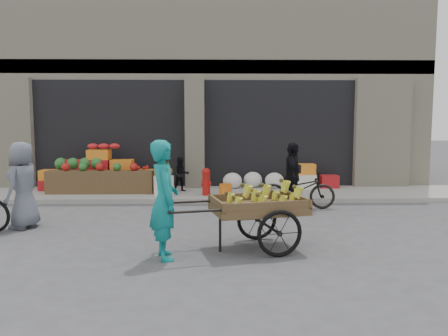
{
  "coord_description": "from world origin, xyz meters",
  "views": [
    {
      "loc": [
        0.58,
        -7.62,
        2.0
      ],
      "look_at": [
        0.76,
        0.96,
        1.1
      ],
      "focal_mm": 35.0,
      "sensor_mm": 36.0,
      "label": 1
    }
  ],
  "objects_px": {
    "fire_hydrant": "(206,181)",
    "seated_person": "(181,174)",
    "bicycle": "(298,189)",
    "cyclist": "(292,177)",
    "pineapple_bin": "(164,185)",
    "orange_bucket": "(226,190)",
    "banana_cart": "(255,203)",
    "vendor_grey": "(23,185)",
    "vendor_woman": "(164,200)"
  },
  "relations": [
    {
      "from": "fire_hydrant",
      "to": "seated_person",
      "type": "distance_m",
      "value": 0.96
    },
    {
      "from": "bicycle",
      "to": "cyclist",
      "type": "height_order",
      "value": "cyclist"
    },
    {
      "from": "pineapple_bin",
      "to": "fire_hydrant",
      "type": "bearing_deg",
      "value": -2.6
    },
    {
      "from": "orange_bucket",
      "to": "cyclist",
      "type": "distance_m",
      "value": 2.18
    },
    {
      "from": "orange_bucket",
      "to": "cyclist",
      "type": "xyz_separation_m",
      "value": [
        1.45,
        -1.54,
        0.51
      ]
    },
    {
      "from": "seated_person",
      "to": "bicycle",
      "type": "height_order",
      "value": "seated_person"
    },
    {
      "from": "fire_hydrant",
      "to": "orange_bucket",
      "type": "height_order",
      "value": "fire_hydrant"
    },
    {
      "from": "bicycle",
      "to": "banana_cart",
      "type": "bearing_deg",
      "value": 163.01
    },
    {
      "from": "pineapple_bin",
      "to": "orange_bucket",
      "type": "distance_m",
      "value": 1.61
    },
    {
      "from": "fire_hydrant",
      "to": "banana_cart",
      "type": "bearing_deg",
      "value": -78.99
    },
    {
      "from": "vendor_grey",
      "to": "cyclist",
      "type": "distance_m",
      "value": 5.52
    },
    {
      "from": "pineapple_bin",
      "to": "seated_person",
      "type": "bearing_deg",
      "value": 56.31
    },
    {
      "from": "orange_bucket",
      "to": "banana_cart",
      "type": "relative_size",
      "value": 0.12
    },
    {
      "from": "cyclist",
      "to": "orange_bucket",
      "type": "bearing_deg",
      "value": 47.92
    },
    {
      "from": "pineapple_bin",
      "to": "bicycle",
      "type": "height_order",
      "value": "bicycle"
    },
    {
      "from": "fire_hydrant",
      "to": "vendor_grey",
      "type": "height_order",
      "value": "vendor_grey"
    },
    {
      "from": "pineapple_bin",
      "to": "vendor_woman",
      "type": "xyz_separation_m",
      "value": [
        0.59,
        -4.92,
        0.51
      ]
    },
    {
      "from": "pineapple_bin",
      "to": "vendor_woman",
      "type": "height_order",
      "value": "vendor_woman"
    },
    {
      "from": "banana_cart",
      "to": "bicycle",
      "type": "distance_m",
      "value": 3.49
    },
    {
      "from": "seated_person",
      "to": "bicycle",
      "type": "bearing_deg",
      "value": -42.89
    },
    {
      "from": "fire_hydrant",
      "to": "banana_cart",
      "type": "distance_m",
      "value": 4.51
    },
    {
      "from": "orange_bucket",
      "to": "seated_person",
      "type": "height_order",
      "value": "seated_person"
    },
    {
      "from": "seated_person",
      "to": "vendor_grey",
      "type": "relative_size",
      "value": 0.57
    },
    {
      "from": "vendor_grey",
      "to": "cyclist",
      "type": "xyz_separation_m",
      "value": [
        5.35,
        1.35,
        -0.04
      ]
    },
    {
      "from": "pineapple_bin",
      "to": "seated_person",
      "type": "xyz_separation_m",
      "value": [
        0.4,
        0.6,
        0.21
      ]
    },
    {
      "from": "fire_hydrant",
      "to": "vendor_woman",
      "type": "xyz_separation_m",
      "value": [
        -0.51,
        -4.87,
        0.37
      ]
    },
    {
      "from": "vendor_grey",
      "to": "bicycle",
      "type": "xyz_separation_m",
      "value": [
        5.55,
        1.75,
        -0.37
      ]
    },
    {
      "from": "orange_bucket",
      "to": "banana_cart",
      "type": "xyz_separation_m",
      "value": [
        0.36,
        -4.37,
        0.46
      ]
    },
    {
      "from": "fire_hydrant",
      "to": "vendor_grey",
      "type": "distance_m",
      "value": 4.51
    },
    {
      "from": "orange_bucket",
      "to": "vendor_grey",
      "type": "bearing_deg",
      "value": -143.48
    },
    {
      "from": "fire_hydrant",
      "to": "seated_person",
      "type": "bearing_deg",
      "value": 137.12
    },
    {
      "from": "seated_person",
      "to": "cyclist",
      "type": "xyz_separation_m",
      "value": [
        2.65,
        -2.24,
        0.2
      ]
    },
    {
      "from": "vendor_grey",
      "to": "orange_bucket",
      "type": "bearing_deg",
      "value": 137.25
    },
    {
      "from": "pineapple_bin",
      "to": "orange_bucket",
      "type": "bearing_deg",
      "value": -3.58
    },
    {
      "from": "orange_bucket",
      "to": "cyclist",
      "type": "bearing_deg",
      "value": -46.8
    },
    {
      "from": "seated_person",
      "to": "vendor_grey",
      "type": "height_order",
      "value": "vendor_grey"
    },
    {
      "from": "vendor_woman",
      "to": "cyclist",
      "type": "height_order",
      "value": "vendor_woman"
    },
    {
      "from": "seated_person",
      "to": "cyclist",
      "type": "distance_m",
      "value": 3.47
    },
    {
      "from": "seated_person",
      "to": "vendor_grey",
      "type": "distance_m",
      "value": 4.5
    },
    {
      "from": "vendor_grey",
      "to": "cyclist",
      "type": "height_order",
      "value": "vendor_grey"
    },
    {
      "from": "vendor_woman",
      "to": "bicycle",
      "type": "relative_size",
      "value": 1.02
    },
    {
      "from": "banana_cart",
      "to": "vendor_grey",
      "type": "bearing_deg",
      "value": 146.92
    },
    {
      "from": "cyclist",
      "to": "vendor_grey",
      "type": "bearing_deg",
      "value": 108.87
    },
    {
      "from": "vendor_woman",
      "to": "cyclist",
      "type": "bearing_deg",
      "value": -53.54
    },
    {
      "from": "vendor_woman",
      "to": "vendor_grey",
      "type": "relative_size",
      "value": 1.07
    },
    {
      "from": "fire_hydrant",
      "to": "cyclist",
      "type": "xyz_separation_m",
      "value": [
        1.95,
        -1.59,
        0.28
      ]
    },
    {
      "from": "orange_bucket",
      "to": "vendor_woman",
      "type": "distance_m",
      "value": 4.96
    },
    {
      "from": "vendor_woman",
      "to": "bicycle",
      "type": "distance_m",
      "value": 4.56
    },
    {
      "from": "vendor_woman",
      "to": "cyclist",
      "type": "distance_m",
      "value": 4.1
    },
    {
      "from": "fire_hydrant",
      "to": "bicycle",
      "type": "relative_size",
      "value": 0.41
    }
  ]
}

